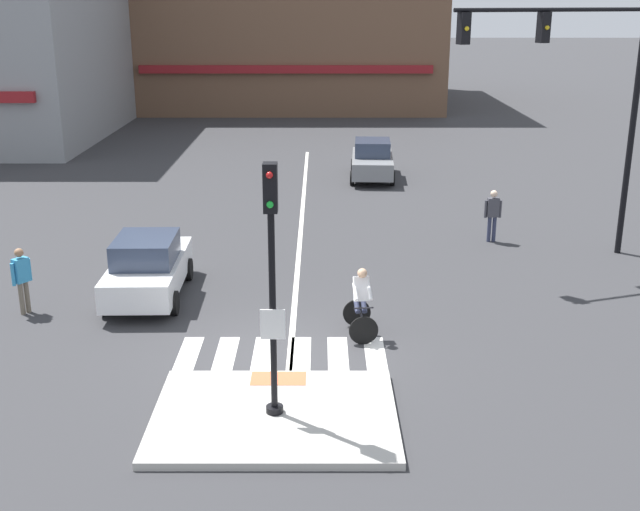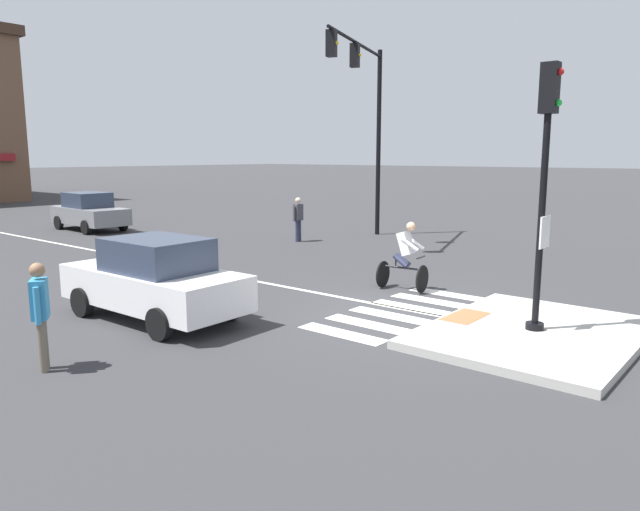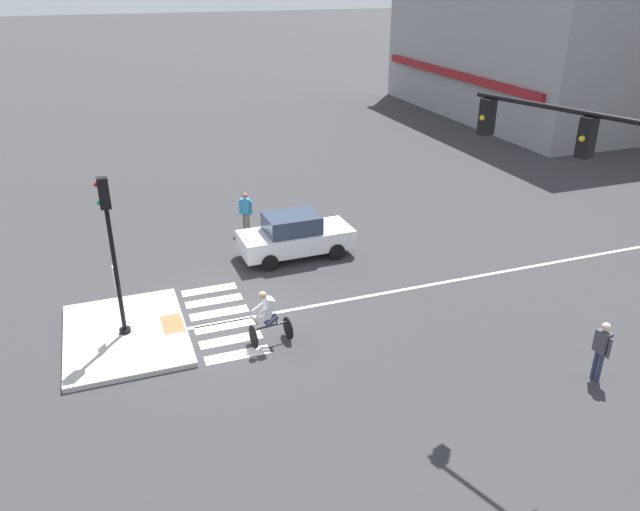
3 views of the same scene
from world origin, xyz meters
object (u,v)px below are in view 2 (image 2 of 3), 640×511
Objects in this scene: car_grey_eastbound_distant at (89,212)px; signal_pole at (545,173)px; traffic_light_mast at (366,105)px; pedestrian_waiting_far_side at (298,216)px; pedestrian_at_curb_left at (40,308)px; car_white_westbound_near at (155,279)px; cyclist at (405,255)px.

signal_pole is at bearing -98.49° from car_grey_eastbound_distant.
signal_pole is at bearing -130.75° from traffic_light_mast.
car_grey_eastbound_distant is 9.87m from pedestrian_waiting_far_side.
car_grey_eastbound_distant is at bearing 58.39° from pedestrian_at_curb_left.
signal_pole is 20.90m from car_grey_eastbound_distant.
car_white_westbound_near is 11.03m from pedestrian_waiting_far_side.
pedestrian_waiting_far_side is (12.68, 6.06, 0.00)m from pedestrian_at_curb_left.
pedestrian_at_curb_left is at bearing -154.46° from pedestrian_waiting_far_side.
pedestrian_waiting_far_side is (-1.92, 1.73, -4.12)m from traffic_light_mast.
car_white_westbound_near is (-3.59, 6.31, -2.12)m from signal_pole.
pedestrian_waiting_far_side is (6.28, 11.24, -1.95)m from signal_pole.
car_grey_eastbound_distant is 18.07m from pedestrian_at_curb_left.
cyclist is 1.01× the size of pedestrian_waiting_far_side.
signal_pole reaches higher than pedestrian_waiting_far_side.
cyclist is (-1.31, -16.77, 0.06)m from car_grey_eastbound_distant.
pedestrian_waiting_far_side is (9.87, 4.93, 0.17)m from car_white_westbound_near.
signal_pole is at bearing -119.18° from pedestrian_waiting_far_side.
car_white_westbound_near and car_grey_eastbound_distant have the same top height.
traffic_light_mast reaches higher than pedestrian_at_curb_left.
signal_pole is 2.75× the size of cyclist.
pedestrian_at_curb_left is (-8.16, 1.38, 0.11)m from cyclist.
pedestrian_waiting_far_side reaches higher than car_white_westbound_near.
traffic_light_mast is (8.19, 9.51, 2.16)m from signal_pole.
cyclist is (1.75, 3.80, -2.06)m from signal_pole.
pedestrian_waiting_far_side is (3.21, -9.33, 0.17)m from car_grey_eastbound_distant.
traffic_light_mast reaches higher than car_grey_eastbound_distant.
traffic_light_mast is at bearing -65.14° from car_grey_eastbound_distant.
signal_pole is 13.02m from pedestrian_waiting_far_side.
pedestrian_at_curb_left is at bearing 141.01° from signal_pole.
car_white_westbound_near is 3.04m from pedestrian_at_curb_left.
traffic_light_mast is 15.77m from pedestrian_at_curb_left.
cyclist is (5.34, -2.52, 0.06)m from car_white_westbound_near.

